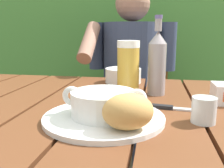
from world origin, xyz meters
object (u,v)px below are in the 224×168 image
at_px(beer_glass, 128,69).
at_px(water_glass_small, 204,110).
at_px(diner_bowl, 123,75).
at_px(person_eating, 130,75).
at_px(soup_bowl, 104,103).
at_px(serving_plate, 104,117).
at_px(beer_bottle, 157,62).
at_px(table_knife, 172,108).
at_px(bread_roll, 128,112).
at_px(chair_near_diner, 133,103).

distance_m(beer_glass, water_glass_small, 0.31).
bearing_deg(diner_bowl, person_eating, 90.49).
height_order(soup_bowl, beer_glass, beer_glass).
height_order(person_eating, soup_bowl, person_eating).
bearing_deg(serving_plate, beer_bottle, 65.85).
distance_m(beer_bottle, table_knife, 0.20).
relative_size(beer_bottle, water_glass_small, 4.26).
distance_m(soup_bowl, bread_roll, 0.10).
bearing_deg(bread_roll, person_eating, 95.28).
bearing_deg(diner_bowl, serving_plate, -88.61).
bearing_deg(table_knife, water_glass_small, -54.63).
xyz_separation_m(person_eating, bread_roll, (0.08, -0.89, 0.08)).
height_order(bread_roll, beer_bottle, beer_bottle).
bearing_deg(chair_near_diner, beer_glass, -86.67).
relative_size(bread_roll, beer_glass, 0.71).
bearing_deg(beer_glass, serving_plate, -97.84).
xyz_separation_m(water_glass_small, diner_bowl, (-0.25, 0.44, -0.00)).
distance_m(person_eating, beer_bottle, 0.56).
bearing_deg(person_eating, bread_roll, -84.72).
relative_size(person_eating, water_glass_small, 19.25).
bearing_deg(beer_bottle, water_glass_small, -66.85).
relative_size(bread_roll, diner_bowl, 0.87).
xyz_separation_m(chair_near_diner, table_knife, (0.18, -0.89, 0.25)).
distance_m(soup_bowl, beer_bottle, 0.32).
height_order(serving_plate, beer_bottle, beer_bottle).
xyz_separation_m(chair_near_diner, beer_glass, (0.04, -0.77, 0.34)).
bearing_deg(bread_roll, table_knife, 61.97).
bearing_deg(person_eating, beer_bottle, -75.01).
xyz_separation_m(chair_near_diner, diner_bowl, (-0.00, -0.54, 0.28)).
bearing_deg(beer_bottle, table_knife, -74.97).
xyz_separation_m(water_glass_small, table_knife, (-0.07, 0.09, -0.03)).
xyz_separation_m(bread_roll, diner_bowl, (-0.08, 0.55, -0.02)).
bearing_deg(serving_plate, person_eating, 91.01).
height_order(beer_glass, water_glass_small, beer_glass).
bearing_deg(bread_roll, chair_near_diner, 94.16).
bearing_deg(table_knife, soup_bowl, -146.04).
height_order(soup_bowl, water_glass_small, soup_bowl).
xyz_separation_m(bread_roll, beer_glass, (-0.03, 0.32, 0.04)).
bearing_deg(diner_bowl, table_knife, -62.42).
bearing_deg(beer_bottle, serving_plate, -114.15).
bearing_deg(chair_near_diner, bread_roll, -85.84).
height_order(person_eating, table_knife, person_eating).
bearing_deg(diner_bowl, bread_roll, -81.73).
relative_size(person_eating, table_knife, 7.64).
xyz_separation_m(person_eating, soup_bowl, (0.01, -0.81, 0.07)).
bearing_deg(beer_bottle, person_eating, 104.99).
xyz_separation_m(chair_near_diner, bread_roll, (0.08, -1.09, 0.30)).
bearing_deg(person_eating, water_glass_small, -72.22).
xyz_separation_m(serving_plate, table_knife, (0.17, 0.12, -0.00)).
height_order(beer_bottle, table_knife, beer_bottle).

